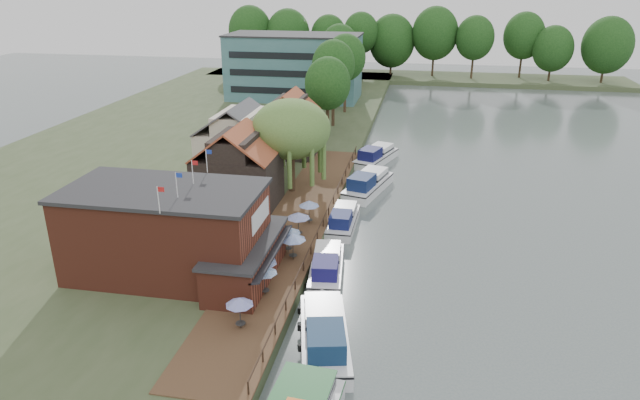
# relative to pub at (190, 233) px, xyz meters

# --- Properties ---
(ground) EXTENTS (260.00, 260.00, 0.00)m
(ground) POSITION_rel_pub_xyz_m (14.00, 1.00, -4.65)
(ground) COLOR #4B5656
(ground) RESTS_ON ground
(land_bank) EXTENTS (50.00, 140.00, 1.00)m
(land_bank) POSITION_rel_pub_xyz_m (-16.00, 36.00, -4.15)
(land_bank) COLOR #384728
(land_bank) RESTS_ON ground
(quay_deck) EXTENTS (6.00, 50.00, 0.10)m
(quay_deck) POSITION_rel_pub_xyz_m (6.00, 11.00, -3.60)
(quay_deck) COLOR #47301E
(quay_deck) RESTS_ON land_bank
(quay_rail) EXTENTS (0.20, 49.00, 1.00)m
(quay_rail) POSITION_rel_pub_xyz_m (8.70, 11.50, -3.15)
(quay_rail) COLOR black
(quay_rail) RESTS_ON land_bank
(pub) EXTENTS (20.00, 11.00, 7.30)m
(pub) POSITION_rel_pub_xyz_m (0.00, 0.00, 0.00)
(pub) COLOR maroon
(pub) RESTS_ON land_bank
(hotel_block) EXTENTS (25.40, 12.40, 12.30)m
(hotel_block) POSITION_rel_pub_xyz_m (-8.00, 71.00, 2.50)
(hotel_block) COLOR #38666B
(hotel_block) RESTS_ON land_bank
(cottage_a) EXTENTS (8.60, 7.60, 8.50)m
(cottage_a) POSITION_rel_pub_xyz_m (-1.00, 15.00, 0.60)
(cottage_a) COLOR black
(cottage_a) RESTS_ON land_bank
(cottage_b) EXTENTS (9.60, 8.60, 8.50)m
(cottage_b) POSITION_rel_pub_xyz_m (-4.00, 25.00, 0.60)
(cottage_b) COLOR beige
(cottage_b) RESTS_ON land_bank
(cottage_c) EXTENTS (7.60, 7.60, 8.50)m
(cottage_c) POSITION_rel_pub_xyz_m (0.00, 34.00, 0.60)
(cottage_c) COLOR black
(cottage_c) RESTS_ON land_bank
(willow) EXTENTS (8.60, 8.60, 10.43)m
(willow) POSITION_rel_pub_xyz_m (3.50, 20.00, 1.56)
(willow) COLOR #476B2D
(willow) RESTS_ON land_bank
(umbrella_0) EXTENTS (1.94, 1.94, 2.38)m
(umbrella_0) POSITION_rel_pub_xyz_m (6.19, -6.71, -2.36)
(umbrella_0) COLOR navy
(umbrella_0) RESTS_ON quay_deck
(umbrella_1) EXTENTS (2.01, 2.01, 2.38)m
(umbrella_1) POSITION_rel_pub_xyz_m (6.62, -2.15, -2.36)
(umbrella_1) COLOR navy
(umbrella_1) RESTS_ON quay_deck
(umbrella_2) EXTENTS (2.45, 2.45, 2.38)m
(umbrella_2) POSITION_rel_pub_xyz_m (5.97, -0.65, -2.36)
(umbrella_2) COLOR navy
(umbrella_2) RESTS_ON quay_deck
(umbrella_3) EXTENTS (2.24, 2.24, 2.38)m
(umbrella_3) POSITION_rel_pub_xyz_m (7.40, 3.85, -2.36)
(umbrella_3) COLOR #1C419A
(umbrella_3) RESTS_ON quay_deck
(umbrella_4) EXTENTS (2.25, 2.25, 2.38)m
(umbrella_4) POSITION_rel_pub_xyz_m (6.66, 5.08, -2.36)
(umbrella_4) COLOR navy
(umbrella_4) RESTS_ON quay_deck
(umbrella_5) EXTENTS (2.19, 2.19, 2.38)m
(umbrella_5) POSITION_rel_pub_xyz_m (6.84, 8.43, -2.36)
(umbrella_5) COLOR navy
(umbrella_5) RESTS_ON quay_deck
(umbrella_6) EXTENTS (1.99, 1.99, 2.38)m
(umbrella_6) POSITION_rel_pub_xyz_m (7.21, 11.49, -2.36)
(umbrella_6) COLOR navy
(umbrella_6) RESTS_ON quay_deck
(cruiser_0) EXTENTS (5.83, 11.32, 2.66)m
(cruiser_0) POSITION_rel_pub_xyz_m (11.92, -6.22, -3.32)
(cruiser_0) COLOR silver
(cruiser_0) RESTS_ON ground
(cruiser_1) EXTENTS (4.04, 9.61, 2.24)m
(cruiser_1) POSITION_rel_pub_xyz_m (10.32, 3.65, -3.53)
(cruiser_1) COLOR white
(cruiser_1) RESTS_ON ground
(cruiser_2) EXTENTS (2.92, 9.04, 2.16)m
(cruiser_2) POSITION_rel_pub_xyz_m (10.24, 13.64, -3.57)
(cruiser_2) COLOR silver
(cruiser_2) RESTS_ON ground
(cruiser_3) EXTENTS (6.07, 11.19, 2.61)m
(cruiser_3) POSITION_rel_pub_xyz_m (11.59, 24.07, -3.34)
(cruiser_3) COLOR white
(cruiser_3) RESTS_ON ground
(cruiser_4) EXTENTS (6.36, 10.67, 2.47)m
(cruiser_4) POSITION_rel_pub_xyz_m (11.46, 35.36, -3.41)
(cruiser_4) COLOR white
(cruiser_4) RESTS_ON ground
(swan) EXTENTS (0.44, 0.44, 0.44)m
(swan) POSITION_rel_pub_xyz_m (11.58, -9.84, -4.43)
(swan) COLOR white
(swan) RESTS_ON ground
(bank_tree_0) EXTENTS (6.71, 6.71, 11.82)m
(bank_tree_0) POSITION_rel_pub_xyz_m (3.36, 43.74, 2.26)
(bank_tree_0) COLOR #143811
(bank_tree_0) RESTS_ON land_bank
(bank_tree_1) EXTENTS (6.74, 6.74, 13.50)m
(bank_tree_1) POSITION_rel_pub_xyz_m (3.05, 50.62, 3.10)
(bank_tree_1) COLOR #143811
(bank_tree_1) RESTS_ON land_bank
(bank_tree_2) EXTENTS (6.95, 6.95, 13.48)m
(bank_tree_2) POSITION_rel_pub_xyz_m (3.50, 60.61, 3.09)
(bank_tree_2) COLOR #143811
(bank_tree_2) RESTS_ON land_bank
(bank_tree_3) EXTENTS (8.27, 8.27, 12.02)m
(bank_tree_3) POSITION_rel_pub_xyz_m (-3.02, 77.33, 2.36)
(bank_tree_3) COLOR #143811
(bank_tree_3) RESTS_ON land_bank
(bank_tree_4) EXTENTS (6.94, 6.94, 10.63)m
(bank_tree_4) POSITION_rel_pub_xyz_m (0.44, 86.51, 1.67)
(bank_tree_4) COLOR #143811
(bank_tree_4) RESTS_ON land_bank
(bank_tree_5) EXTENTS (8.56, 8.56, 12.58)m
(bank_tree_5) POSITION_rel_pub_xyz_m (-2.65, 93.53, 2.64)
(bank_tree_5) COLOR #143811
(bank_tree_5) RESTS_ON land_bank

